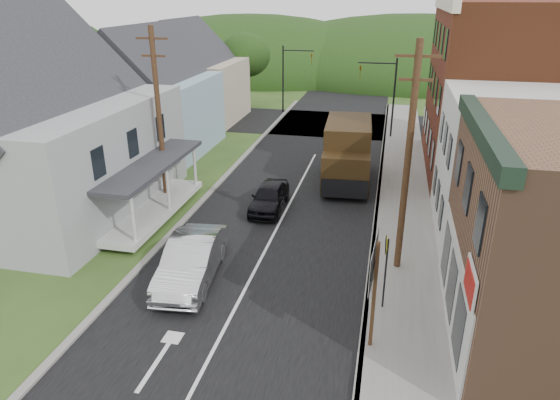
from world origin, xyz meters
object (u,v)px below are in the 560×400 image
Objects in this scene: dark_sedan at (269,197)px; route_sign_cluster at (374,280)px; warning_sign at (386,261)px; silver_sedan at (192,261)px; delivery_van at (347,153)px.

dark_sedan is 1.11× the size of route_sign_cluster.
warning_sign is (5.97, -7.75, 1.29)m from dark_sedan.
delivery_van reaches higher than silver_sedan.
route_sign_cluster is at bearing -26.87° from silver_sedan.
silver_sedan is 1.28× the size of dark_sedan.
delivery_van reaches higher than dark_sedan.
silver_sedan is 7.38m from warning_sign.
warning_sign is (2.50, -12.62, 0.18)m from delivery_van.
route_sign_cluster is (6.94, -2.62, 1.66)m from silver_sedan.
silver_sedan is 13.10m from delivery_van.
route_sign_cluster is 1.27× the size of warning_sign.
delivery_van is 1.79× the size of route_sign_cluster.
silver_sedan is 0.79× the size of delivery_van.
route_sign_cluster is (2.16, -14.78, 0.71)m from delivery_van.
warning_sign is at bearing -53.60° from dark_sedan.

